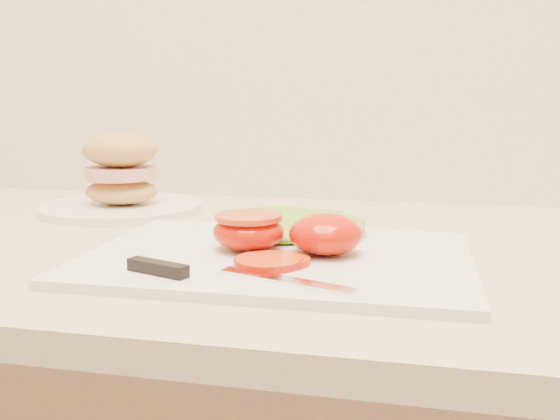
# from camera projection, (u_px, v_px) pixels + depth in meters

# --- Properties ---
(cutting_board) EXTENTS (0.40, 0.29, 0.01)m
(cutting_board) POSITION_uv_depth(u_px,v_px,m) (278.00, 258.00, 0.66)
(cutting_board) COLOR silver
(cutting_board) RESTS_ON counter
(tomato_half_dome) EXTENTS (0.08, 0.08, 0.04)m
(tomato_half_dome) POSITION_uv_depth(u_px,v_px,m) (326.00, 234.00, 0.66)
(tomato_half_dome) COLOR red
(tomato_half_dome) RESTS_ON cutting_board
(tomato_half_cut) EXTENTS (0.08, 0.08, 0.04)m
(tomato_half_cut) POSITION_uv_depth(u_px,v_px,m) (249.00, 230.00, 0.68)
(tomato_half_cut) COLOR red
(tomato_half_cut) RESTS_ON cutting_board
(tomato_slice_0) EXTENTS (0.07, 0.07, 0.01)m
(tomato_slice_0) POSITION_uv_depth(u_px,v_px,m) (268.00, 262.00, 0.62)
(tomato_slice_0) COLOR #CC5516
(tomato_slice_0) RESTS_ON cutting_board
(tomato_slice_1) EXTENTS (0.06, 0.06, 0.01)m
(tomato_slice_1) POSITION_uv_depth(u_px,v_px,m) (280.00, 261.00, 0.62)
(tomato_slice_1) COLOR #CC5516
(tomato_slice_1) RESTS_ON cutting_board
(lettuce_leaf_0) EXTENTS (0.17, 0.14, 0.03)m
(lettuce_leaf_0) POSITION_uv_depth(u_px,v_px,m) (279.00, 224.00, 0.74)
(lettuce_leaf_0) COLOR #8EBE32
(lettuce_leaf_0) RESTS_ON cutting_board
(lettuce_leaf_1) EXTENTS (0.14, 0.13, 0.03)m
(lettuce_leaf_1) POSITION_uv_depth(u_px,v_px,m) (321.00, 226.00, 0.74)
(lettuce_leaf_1) COLOR #8EBE32
(lettuce_leaf_1) RESTS_ON cutting_board
(knife) EXTENTS (0.22, 0.06, 0.01)m
(knife) POSITION_uv_depth(u_px,v_px,m) (207.00, 273.00, 0.57)
(knife) COLOR silver
(knife) RESTS_ON cutting_board
(sandwich_plate) EXTENTS (0.24, 0.24, 0.12)m
(sandwich_plate) POSITION_uv_depth(u_px,v_px,m) (121.00, 184.00, 0.95)
(sandwich_plate) COLOR white
(sandwich_plate) RESTS_ON counter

